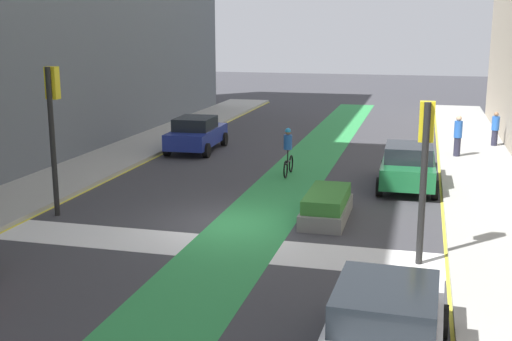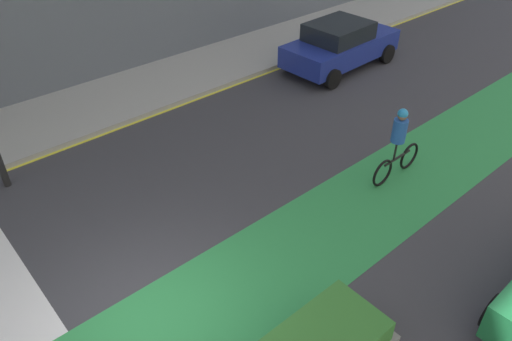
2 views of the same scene
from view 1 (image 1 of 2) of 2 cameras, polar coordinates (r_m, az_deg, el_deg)
ground_plane at (r=18.96m, az=-2.16°, el=-4.70°), size 120.00×120.00×0.00m
bike_lane_paint at (r=18.80m, az=-0.41°, el=-4.82°), size 2.40×60.00×0.01m
crosswalk_band at (r=17.15m, az=-4.07°, el=-6.61°), size 12.00×1.80×0.01m
sidewalk_left at (r=22.20m, az=-21.08°, el=-2.76°), size 3.00×60.00×0.15m
curb_stripe_left at (r=21.40m, az=-17.78°, el=-3.27°), size 0.16×60.00×0.01m
sidewalk_right at (r=18.35m, az=21.03°, el=-5.90°), size 3.00×60.00×0.15m
curb_stripe_right at (r=18.25m, az=16.31°, el=-5.90°), size 0.16×60.00×0.01m
traffic_signal_near_right at (r=15.78m, az=14.57°, el=1.67°), size 0.35×0.52×3.91m
traffic_signal_near_left at (r=20.16m, az=-17.36°, el=4.86°), size 0.35×0.52×4.46m
car_blue_left_far at (r=29.85m, az=-5.24°, el=3.24°), size 2.15×4.26×1.57m
car_green_right_far at (r=23.55m, az=13.19°, el=0.42°), size 2.06×4.22×1.57m
car_white_right_near at (r=11.18m, az=11.27°, el=-13.29°), size 2.14×4.26×1.57m
cyclist_in_lane at (r=24.77m, az=2.83°, el=1.74°), size 0.32×1.73×1.86m
pedestrian_sidewalk_right_a at (r=29.07m, az=17.24°, el=2.94°), size 0.34×0.34×1.74m
pedestrian_sidewalk_right_b at (r=32.20m, az=20.19°, el=3.46°), size 0.34×0.34×1.58m
median_planter at (r=19.41m, az=6.21°, el=-3.11°), size 1.24×2.96×0.85m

